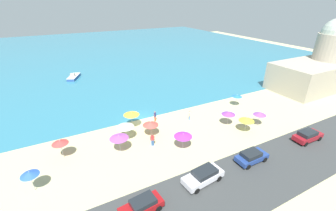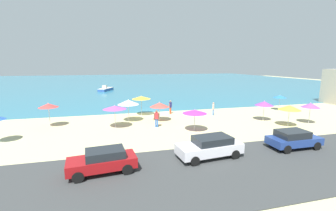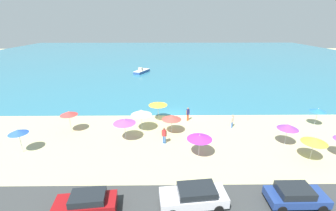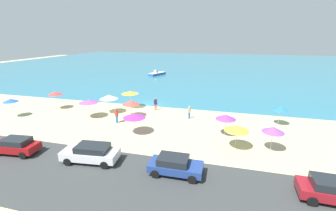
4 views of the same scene
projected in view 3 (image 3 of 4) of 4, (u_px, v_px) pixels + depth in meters
ground_plane at (173, 115)px, 30.68m from camera, size 160.00×160.00×0.00m
sea at (168, 56)px, 82.14m from camera, size 150.00×110.00×0.05m
beach_umbrella_0 at (158, 104)px, 28.29m from camera, size 2.37×2.37×2.57m
beach_umbrella_1 at (315, 140)px, 20.21m from camera, size 2.21×2.21×2.35m
beach_umbrella_2 at (318, 110)px, 27.12m from camera, size 1.79×1.79×2.25m
beach_umbrella_3 at (69, 113)px, 25.38m from camera, size 1.94×1.94×2.58m
beach_umbrella_4 at (172, 117)px, 25.28m from camera, size 2.23×2.23×2.25m
beach_umbrella_6 at (18, 132)px, 21.36m from camera, size 1.79×1.79×2.50m
beach_umbrella_7 at (288, 127)px, 22.74m from camera, size 2.09×2.09×2.38m
beach_umbrella_8 at (124, 122)px, 23.63m from camera, size 2.41×2.41×2.41m
beach_umbrella_9 at (200, 137)px, 20.84m from camera, size 2.38×2.38×2.23m
beach_umbrella_10 at (141, 112)px, 25.75m from camera, size 2.42×2.42×2.60m
bather_0 at (232, 120)px, 26.83m from camera, size 0.37×0.50×1.69m
bather_1 at (188, 113)px, 28.74m from camera, size 0.47×0.40×1.80m
bather_2 at (164, 135)px, 23.31m from camera, size 0.54×0.33×1.82m
parked_car_1 at (86, 203)px, 14.85m from camera, size 4.17×2.12×1.43m
parked_car_2 at (296, 195)px, 15.50m from camera, size 4.00×1.92×1.41m
parked_car_4 at (194, 196)px, 15.38m from camera, size 4.73×2.32×1.50m
skiff_nearshore at (142, 71)px, 55.77m from camera, size 3.82×5.66×1.40m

